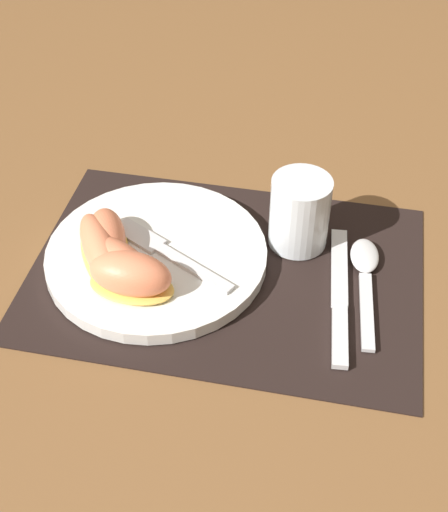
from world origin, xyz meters
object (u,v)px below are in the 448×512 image
at_px(plate, 157,254).
at_px(spoon, 365,270).
at_px(juice_glass, 299,216).
at_px(fork, 164,251).
at_px(knife, 340,297).
at_px(citrus_wedge_3, 131,276).
at_px(citrus_wedge_1, 102,253).
at_px(citrus_wedge_0, 107,239).
at_px(citrus_wedge_2, 118,263).

relative_size(plate, spoon, 1.50).
bearing_deg(spoon, juice_glass, 155.02).
bearing_deg(fork, knife, -4.98).
distance_m(knife, citrus_wedge_3, 0.23).
bearing_deg(citrus_wedge_3, plate, 82.24).
xyz_separation_m(knife, spoon, (0.03, 0.05, 0.00)).
bearing_deg(citrus_wedge_3, citrus_wedge_1, 144.71).
bearing_deg(spoon, plate, -174.10).
xyz_separation_m(knife, citrus_wedge_3, (-0.23, -0.05, 0.03)).
bearing_deg(citrus_wedge_0, juice_glass, 20.12).
xyz_separation_m(knife, fork, (-0.21, 0.02, 0.02)).
height_order(plate, citrus_wedge_2, citrus_wedge_2).
bearing_deg(knife, citrus_wedge_1, -176.67).
height_order(citrus_wedge_1, citrus_wedge_2, same).
relative_size(plate, fork, 1.59).
height_order(citrus_wedge_1, citrus_wedge_3, citrus_wedge_3).
bearing_deg(citrus_wedge_0, citrus_wedge_3, -50.26).
distance_m(plate, juice_glass, 0.17).
height_order(knife, spoon, spoon).
bearing_deg(citrus_wedge_1, plate, 35.62).
bearing_deg(citrus_wedge_2, citrus_wedge_0, 124.83).
bearing_deg(citrus_wedge_1, knife, 3.33).
distance_m(plate, knife, 0.22).
xyz_separation_m(spoon, citrus_wedge_0, (-0.30, -0.04, 0.03)).
relative_size(juice_glass, citrus_wedge_0, 0.83).
bearing_deg(citrus_wedge_3, spoon, 20.43).
bearing_deg(fork, citrus_wedge_0, -171.46).
bearing_deg(juice_glass, citrus_wedge_2, -148.76).
bearing_deg(plate, spoon, 5.90).
bearing_deg(citrus_wedge_0, knife, -1.77).
relative_size(plate, knife, 1.22).
distance_m(knife, citrus_wedge_2, 0.25).
bearing_deg(fork, plate, 156.40).
bearing_deg(citrus_wedge_1, citrus_wedge_3, -35.29).
distance_m(fork, citrus_wedge_1, 0.07).
distance_m(juice_glass, knife, 0.11).
xyz_separation_m(juice_glass, fork, (-0.15, -0.07, -0.02)).
bearing_deg(fork, citrus_wedge_1, -151.58).
bearing_deg(spoon, citrus_wedge_2, -164.62).
relative_size(citrus_wedge_1, citrus_wedge_3, 1.33).
xyz_separation_m(plate, citrus_wedge_3, (-0.01, -0.07, 0.03)).
distance_m(fork, citrus_wedge_2, 0.06).
xyz_separation_m(plate, knife, (0.22, -0.02, -0.01)).
distance_m(citrus_wedge_2, citrus_wedge_3, 0.03).
xyz_separation_m(fork, citrus_wedge_3, (-0.02, -0.06, 0.02)).
height_order(plate, citrus_wedge_3, citrus_wedge_3).
bearing_deg(citrus_wedge_3, fork, 73.73).
distance_m(juice_glass, citrus_wedge_3, 0.21).
xyz_separation_m(citrus_wedge_1, citrus_wedge_2, (0.02, -0.01, 0.00)).
xyz_separation_m(knife, citrus_wedge_1, (-0.27, -0.02, 0.03)).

